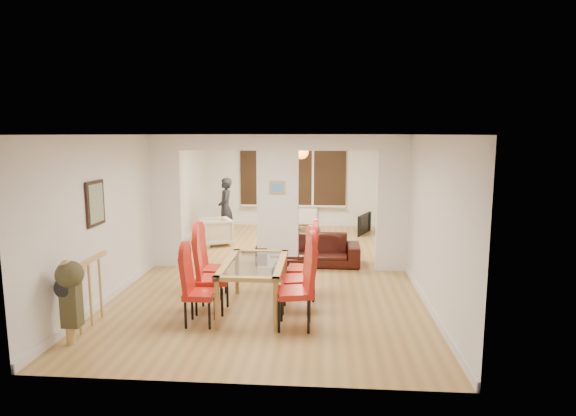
# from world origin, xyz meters

# --- Properties ---
(floor) EXTENTS (5.00, 9.00, 0.01)m
(floor) POSITION_xyz_m (0.00, 0.00, 0.00)
(floor) COLOR #A97F44
(floor) RESTS_ON ground
(room_walls) EXTENTS (5.00, 9.00, 2.60)m
(room_walls) POSITION_xyz_m (0.00, 0.00, 1.30)
(room_walls) COLOR silver
(room_walls) RESTS_ON floor
(divider_wall) EXTENTS (5.00, 0.18, 2.60)m
(divider_wall) POSITION_xyz_m (0.00, 0.00, 1.30)
(divider_wall) COLOR white
(divider_wall) RESTS_ON floor
(bay_window_blinds) EXTENTS (3.00, 0.08, 1.80)m
(bay_window_blinds) POSITION_xyz_m (0.00, 4.44, 1.50)
(bay_window_blinds) COLOR black
(bay_window_blinds) RESTS_ON room_walls
(radiator) EXTENTS (1.40, 0.08, 0.50)m
(radiator) POSITION_xyz_m (0.00, 4.40, 0.30)
(radiator) COLOR white
(radiator) RESTS_ON floor
(pendant_light) EXTENTS (0.36, 0.36, 0.36)m
(pendant_light) POSITION_xyz_m (0.30, 3.30, 2.15)
(pendant_light) COLOR orange
(pendant_light) RESTS_ON room_walls
(stair_newel) EXTENTS (0.40, 1.20, 1.10)m
(stair_newel) POSITION_xyz_m (-2.25, -3.20, 0.55)
(stair_newel) COLOR tan
(stair_newel) RESTS_ON floor
(wall_poster) EXTENTS (0.04, 0.52, 0.67)m
(wall_poster) POSITION_xyz_m (-2.47, -2.40, 1.60)
(wall_poster) COLOR gray
(wall_poster) RESTS_ON room_walls
(pillar_photo) EXTENTS (0.30, 0.03, 0.25)m
(pillar_photo) POSITION_xyz_m (0.00, -0.10, 1.60)
(pillar_photo) COLOR #4C8CD8
(pillar_photo) RESTS_ON divider_wall
(dining_table) EXTENTS (0.89, 1.58, 0.74)m
(dining_table) POSITION_xyz_m (-0.12, -2.37, 0.37)
(dining_table) COLOR #A4793C
(dining_table) RESTS_ON floor
(dining_chair_la) EXTENTS (0.41, 0.41, 1.02)m
(dining_chair_la) POSITION_xyz_m (-0.79, -2.94, 0.51)
(dining_chair_la) COLOR #AD1B11
(dining_chair_la) RESTS_ON floor
(dining_chair_lb) EXTENTS (0.53, 0.53, 1.15)m
(dining_chair_lb) POSITION_xyz_m (-0.74, -2.45, 0.58)
(dining_chair_lb) COLOR #AD1B11
(dining_chair_lb) RESTS_ON floor
(dining_chair_lc) EXTENTS (0.46, 0.46, 1.07)m
(dining_chair_lc) POSITION_xyz_m (-0.89, -1.79, 0.53)
(dining_chair_lc) COLOR #AD1B11
(dining_chair_lc) RESTS_ON floor
(dining_chair_ra) EXTENTS (0.56, 0.56, 1.18)m
(dining_chair_ra) POSITION_xyz_m (0.51, -2.95, 0.59)
(dining_chair_ra) COLOR #AD1B11
(dining_chair_ra) RESTS_ON floor
(dining_chair_rb) EXTENTS (0.55, 0.55, 1.13)m
(dining_chair_rb) POSITION_xyz_m (0.50, -2.33, 0.57)
(dining_chair_rb) COLOR #AD1B11
(dining_chair_rb) RESTS_ON floor
(dining_chair_rc) EXTENTS (0.46, 0.46, 1.12)m
(dining_chair_rc) POSITION_xyz_m (0.56, -1.76, 0.56)
(dining_chair_rc) COLOR #AD1B11
(dining_chair_rc) RESTS_ON floor
(sofa) EXTENTS (2.06, 0.83, 0.60)m
(sofa) POSITION_xyz_m (0.59, 0.30, 0.30)
(sofa) COLOR black
(sofa) RESTS_ON floor
(armchair) EXTENTS (0.92, 0.93, 0.64)m
(armchair) POSITION_xyz_m (-1.66, 1.84, 0.32)
(armchair) COLOR beige
(armchair) RESTS_ON floor
(person) EXTENTS (0.63, 0.48, 1.53)m
(person) POSITION_xyz_m (-1.58, 2.64, 0.76)
(person) COLOR black
(person) RESTS_ON floor
(television) EXTENTS (0.90, 0.49, 0.54)m
(television) POSITION_xyz_m (1.88, 3.43, 0.27)
(television) COLOR black
(television) RESTS_ON floor
(coffee_table) EXTENTS (1.12, 0.64, 0.25)m
(coffee_table) POSITION_xyz_m (0.28, 2.65, 0.12)
(coffee_table) COLOR black
(coffee_table) RESTS_ON floor
(bottle) EXTENTS (0.06, 0.06, 0.26)m
(bottle) POSITION_xyz_m (0.12, 2.66, 0.38)
(bottle) COLOR #143F19
(bottle) RESTS_ON coffee_table
(bowl) EXTENTS (0.22, 0.22, 0.05)m
(bowl) POSITION_xyz_m (0.20, 2.56, 0.27)
(bowl) COLOR black
(bowl) RESTS_ON coffee_table
(shoes) EXTENTS (0.25, 0.27, 0.10)m
(shoes) POSITION_xyz_m (0.06, -0.44, 0.05)
(shoes) COLOR black
(shoes) RESTS_ON floor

